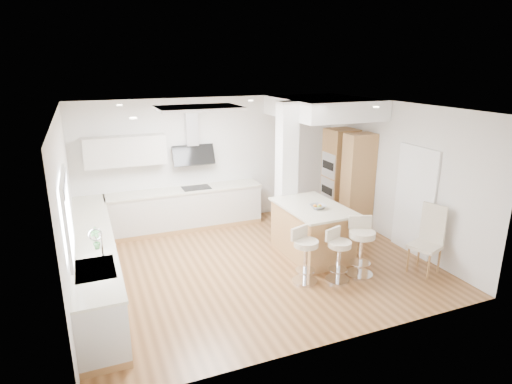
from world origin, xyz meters
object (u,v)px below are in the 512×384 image
dining_chair (429,237)px  bar_stool_a (305,252)px  bar_stool_b (338,252)px  bar_stool_c (361,244)px  peninsula (312,230)px

dining_chair → bar_stool_a: bearing=148.2°
bar_stool_b → bar_stool_c: size_ratio=0.88×
bar_stool_a → bar_stool_b: bar_stool_a is taller
bar_stool_c → dining_chair: bearing=4.6°
peninsula → bar_stool_c: size_ratio=1.60×
peninsula → bar_stool_c: 1.10m
bar_stool_b → bar_stool_c: bar_stool_c is taller
dining_chair → bar_stool_c: bearing=144.9°
peninsula → bar_stool_b: peninsula is taller
bar_stool_b → bar_stool_c: (0.47, 0.03, 0.07)m
dining_chair → bar_stool_b: bearing=150.1°
peninsula → bar_stool_b: (-0.10, -1.06, 0.01)m
bar_stool_a → dining_chair: (2.17, -0.46, 0.11)m
peninsula → bar_stool_c: bearing=-72.6°
bar_stool_c → peninsula: bearing=129.3°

